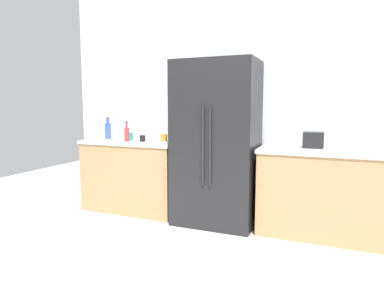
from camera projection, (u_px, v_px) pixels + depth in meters
The scene contains 12 objects.
ground_plane at pixel (179, 287), 2.57m from camera, with size 9.62×9.62×0.00m, color beige.
kitchen_back_panel at pixel (242, 95), 4.11m from camera, with size 4.81×0.10×3.01m, color silver.
counter_left at pixel (134, 175), 4.43m from camera, with size 1.31×0.60×0.93m.
counter_right at pixel (321, 193), 3.55m from camera, with size 1.29×0.60×0.93m.
refrigerator at pixel (216, 143), 3.89m from camera, with size 0.93×0.67×1.88m.
toaster at pixel (313, 140), 3.61m from camera, with size 0.21×0.17×0.17m, color black.
bottle_a at pixel (127, 134), 4.26m from camera, with size 0.06×0.06×0.26m.
bottle_b at pixel (108, 130), 4.55m from camera, with size 0.08×0.08×0.29m.
cup_a at pixel (164, 137), 4.35m from camera, with size 0.09×0.09×0.09m, color orange.
cup_b at pixel (143, 138), 4.26m from camera, with size 0.08×0.08×0.08m, color black.
cup_c at pixel (130, 136), 4.41m from camera, with size 0.09×0.09×0.10m, color teal.
bowl_a at pixel (122, 137), 4.56m from camera, with size 0.20×0.20×0.05m, color white.
Camera 1 is at (1.03, -2.20, 1.38)m, focal length 31.51 mm.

